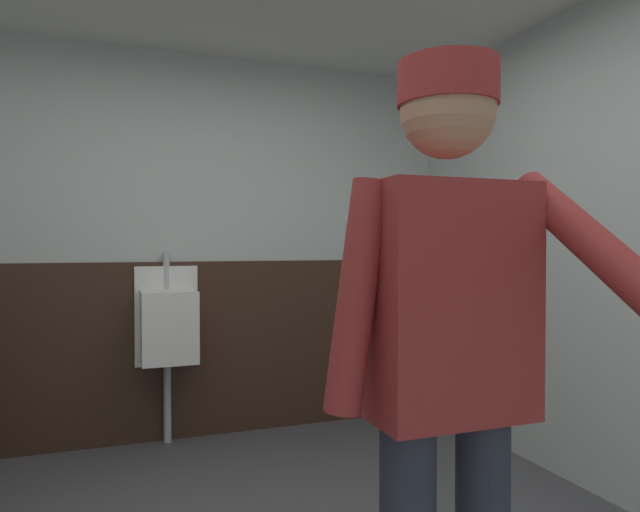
# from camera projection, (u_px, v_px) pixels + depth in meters

# --- Properties ---
(wall_back) EXTENTS (4.17, 0.12, 2.57)m
(wall_back) POSITION_uv_depth(u_px,v_px,m) (196.00, 246.00, 3.90)
(wall_back) COLOR silver
(wall_back) RESTS_ON ground_plane
(wainscot_band_back) EXTENTS (3.57, 0.03, 1.18)m
(wainscot_band_back) POSITION_uv_depth(u_px,v_px,m) (198.00, 349.00, 3.84)
(wainscot_band_back) COLOR #382319
(wainscot_band_back) RESTS_ON ground_plane
(urinal_solo) EXTENTS (0.40, 0.34, 1.24)m
(urinal_solo) POSITION_uv_depth(u_px,v_px,m) (168.00, 325.00, 3.63)
(urinal_solo) COLOR white
(urinal_solo) RESTS_ON ground_plane
(person) EXTENTS (0.62, 0.60, 1.74)m
(person) POSITION_uv_depth(u_px,v_px,m) (449.00, 345.00, 1.43)
(person) COLOR #2D3342
(person) RESTS_ON ground_plane
(soap_dispenser) EXTENTS (0.10, 0.07, 0.18)m
(soap_dispenser) POSITION_uv_depth(u_px,v_px,m) (354.00, 236.00, 4.19)
(soap_dispenser) COLOR silver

